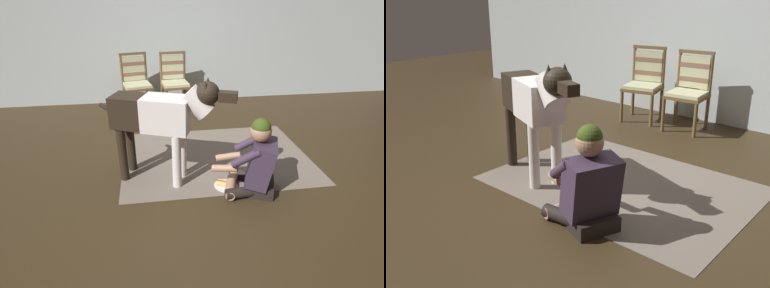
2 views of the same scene
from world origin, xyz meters
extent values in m
plane|color=#332615|center=(0.00, 0.00, 0.00)|extent=(15.86, 15.86, 0.00)
cube|color=#ADB8B9|center=(0.00, 2.61, 1.30)|extent=(9.16, 0.10, 2.60)
cube|color=#6B5F54|center=(0.29, 0.19, 0.00)|extent=(2.32, 1.67, 0.01)
cylinder|color=brown|center=(-0.44, 1.86, 0.21)|extent=(0.04, 0.04, 0.42)
cylinder|color=brown|center=(-0.85, 1.77, 0.21)|extent=(0.04, 0.04, 0.42)
cylinder|color=brown|center=(-0.54, 2.27, 0.21)|extent=(0.04, 0.04, 0.42)
cylinder|color=brown|center=(-0.94, 2.17, 0.21)|extent=(0.04, 0.04, 0.42)
cube|color=brown|center=(-0.69, 2.02, 0.44)|extent=(0.55, 0.55, 0.04)
cube|color=#BDBF91|center=(-0.69, 2.02, 0.48)|extent=(0.51, 0.51, 0.04)
cylinder|color=brown|center=(-0.54, 2.27, 0.72)|extent=(0.04, 0.04, 0.52)
cylinder|color=brown|center=(-0.94, 2.17, 0.72)|extent=(0.04, 0.04, 0.52)
cube|color=brown|center=(-0.74, 2.22, 0.96)|extent=(0.46, 0.15, 0.04)
cube|color=#BDBF91|center=(-0.74, 2.22, 0.71)|extent=(0.38, 0.13, 0.40)
cube|color=#84584A|center=(-0.74, 2.22, 0.80)|extent=(0.39, 0.14, 0.06)
cube|color=#84584A|center=(-0.74, 2.22, 0.62)|extent=(0.39, 0.14, 0.06)
cylinder|color=brown|center=(0.19, 1.83, 0.21)|extent=(0.04, 0.04, 0.42)
cylinder|color=brown|center=(-0.22, 1.79, 0.21)|extent=(0.04, 0.04, 0.42)
cylinder|color=brown|center=(0.14, 2.25, 0.21)|extent=(0.04, 0.04, 0.42)
cylinder|color=brown|center=(-0.27, 2.20, 0.21)|extent=(0.04, 0.04, 0.42)
cube|color=brown|center=(-0.04, 2.02, 0.44)|extent=(0.51, 0.51, 0.04)
cube|color=#BDBF91|center=(-0.04, 2.02, 0.48)|extent=(0.47, 0.47, 0.04)
cylinder|color=brown|center=(0.14, 2.25, 0.72)|extent=(0.04, 0.04, 0.52)
cylinder|color=brown|center=(-0.27, 2.20, 0.72)|extent=(0.04, 0.04, 0.52)
cube|color=brown|center=(-0.06, 2.23, 0.96)|extent=(0.46, 0.09, 0.04)
cube|color=#BDBF91|center=(-0.06, 2.23, 0.71)|extent=(0.38, 0.09, 0.40)
cube|color=#84584A|center=(-0.06, 2.23, 0.80)|extent=(0.39, 0.10, 0.06)
cube|color=#84584A|center=(-0.06, 2.23, 0.62)|extent=(0.39, 0.10, 0.06)
cube|color=black|center=(0.61, -0.61, 0.06)|extent=(0.35, 0.40, 0.12)
cylinder|color=black|center=(0.40, -0.70, 0.07)|extent=(0.41, 0.13, 0.11)
cylinder|color=#A77A5E|center=(0.29, -0.58, 0.06)|extent=(0.20, 0.37, 0.09)
cylinder|color=black|center=(0.51, -0.41, 0.07)|extent=(0.36, 0.36, 0.11)
cylinder|color=#A77A5E|center=(0.35, -0.42, 0.06)|extent=(0.24, 0.37, 0.09)
cube|color=#37293D|center=(0.58, -0.60, 0.35)|extent=(0.41, 0.48, 0.48)
cylinder|color=#37293D|center=(0.38, -0.71, 0.47)|extent=(0.30, 0.18, 0.24)
cylinder|color=#A77A5E|center=(0.21, -0.59, 0.30)|extent=(0.27, 0.20, 0.12)
cylinder|color=#37293D|center=(0.50, -0.38, 0.47)|extent=(0.30, 0.18, 0.24)
cylinder|color=#A77A5E|center=(0.30, -0.36, 0.30)|extent=(0.28, 0.13, 0.12)
sphere|color=#A77A5E|center=(0.54, -0.59, 0.68)|extent=(0.21, 0.21, 0.21)
sphere|color=#334414|center=(0.54, -0.59, 0.72)|extent=(0.19, 0.19, 0.19)
cylinder|color=silver|center=(-0.18, -0.19, 0.30)|extent=(0.10, 0.10, 0.60)
cylinder|color=silver|center=(-0.26, -0.39, 0.30)|extent=(0.10, 0.10, 0.60)
cylinder|color=black|center=(-0.74, 0.03, 0.30)|extent=(0.10, 0.10, 0.60)
cylinder|color=black|center=(-0.82, -0.17, 0.30)|extent=(0.10, 0.10, 0.60)
cube|color=silver|center=(-0.34, -0.25, 0.78)|extent=(0.56, 0.46, 0.35)
cube|color=black|center=(-0.68, -0.11, 0.78)|extent=(0.49, 0.43, 0.33)
cylinder|color=silver|center=(-0.04, -0.36, 0.92)|extent=(0.40, 0.33, 0.35)
sphere|color=black|center=(0.05, -0.40, 1.02)|extent=(0.23, 0.23, 0.23)
cube|color=black|center=(0.23, -0.47, 1.00)|extent=(0.20, 0.16, 0.09)
cone|color=black|center=(0.07, -0.33, 1.11)|extent=(0.11, 0.11, 0.10)
cone|color=black|center=(0.02, -0.46, 1.11)|extent=(0.11, 0.11, 0.10)
cylinder|color=black|center=(-0.88, -0.03, 0.74)|extent=(0.30, 0.15, 0.20)
cylinder|color=silver|center=(0.26, -0.48, 0.01)|extent=(0.25, 0.25, 0.01)
cylinder|color=tan|center=(0.25, -0.50, 0.04)|extent=(0.19, 0.13, 0.05)
cylinder|color=tan|center=(0.27, -0.46, 0.04)|extent=(0.19, 0.13, 0.05)
cylinder|color=#A2392D|center=(0.26, -0.48, 0.04)|extent=(0.19, 0.13, 0.04)
camera|label=1|loc=(-0.49, -3.10, 1.86)|focal=28.08mm
camera|label=2|loc=(2.37, -2.81, 1.72)|focal=40.18mm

